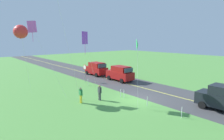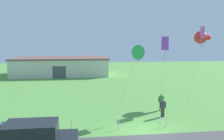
{
  "view_description": "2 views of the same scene",
  "coord_description": "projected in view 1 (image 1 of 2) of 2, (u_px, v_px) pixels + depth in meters",
  "views": [
    {
      "loc": [
        -12.37,
        13.95,
        6.28
      ],
      "look_at": [
        0.7,
        2.84,
        3.35
      ],
      "focal_mm": 29.36,
      "sensor_mm": 36.0,
      "label": 1
    },
    {
      "loc": [
        -4.48,
        -15.67,
        6.42
      ],
      "look_at": [
        -2.05,
        3.98,
        4.08
      ],
      "focal_mm": 37.04,
      "sensor_mm": 36.0,
      "label": 2
    }
  ],
  "objects": [
    {
      "name": "ground_plane",
      "position": [
        137.0,
        100.0,
        19.27
      ],
      "size": [
        120.0,
        120.0,
        0.1
      ],
      "primitive_type": "cube",
      "color": "#549342"
    },
    {
      "name": "fence_post_3",
      "position": [
        124.0,
        94.0,
        19.66
      ],
      "size": [
        0.05,
        0.05,
        0.9
      ],
      "primitive_type": "cylinder",
      "color": "silver",
      "rests_on": "ground"
    },
    {
      "name": "kite_pink_drift",
      "position": [
        20.0,
        32.0,
        18.89
      ],
      "size": [
        2.2,
        1.73,
        7.7
      ],
      "color": "silver",
      "rests_on": "ground"
    },
    {
      "name": "kite_red_low",
      "position": [
        85.0,
        39.0,
        17.47
      ],
      "size": [
        0.73,
        1.74,
        6.97
      ],
      "color": "silver",
      "rests_on": "ground"
    },
    {
      "name": "car_parked_east_near",
      "position": [
        96.0,
        69.0,
        31.82
      ],
      "size": [
        4.4,
        2.12,
        2.24
      ],
      "color": "maroon",
      "rests_on": "ground"
    },
    {
      "name": "car_suv_foreground",
      "position": [
        120.0,
        73.0,
        27.56
      ],
      "size": [
        4.4,
        2.12,
        2.24
      ],
      "color": "maroon",
      "rests_on": "ground"
    },
    {
      "name": "fence_post_2",
      "position": [
        147.0,
        101.0,
        17.28
      ],
      "size": [
        0.05,
        0.05,
        0.9
      ],
      "primitive_type": "cylinder",
      "color": "silver",
      "rests_on": "ground"
    },
    {
      "name": "stop_sign",
      "position": [
        85.0,
        70.0,
        26.73
      ],
      "size": [
        0.76,
        0.08,
        2.56
      ],
      "color": "gray",
      "rests_on": "ground"
    },
    {
      "name": "person_adult_near",
      "position": [
        100.0,
        92.0,
        18.82
      ],
      "size": [
        0.58,
        0.22,
        1.6
      ],
      "rotation": [
        0.0,
        0.0,
        2.43
      ],
      "color": "#3F3F47",
      "rests_on": "ground"
    },
    {
      "name": "kite_green_far",
      "position": [
        137.0,
        45.0,
        17.37
      ],
      "size": [
        2.03,
        1.97,
        6.28
      ],
      "color": "silver",
      "rests_on": "ground"
    },
    {
      "name": "road_centre_stripe",
      "position": [
        159.0,
        92.0,
        21.81
      ],
      "size": [
        120.0,
        0.16,
        0.0
      ],
      "primitive_type": "cube",
      "color": "#E5E04C",
      "rests_on": "asphalt_road"
    },
    {
      "name": "fence_post_1",
      "position": [
        182.0,
        112.0,
        14.66
      ],
      "size": [
        0.05,
        0.05,
        0.9
      ],
      "primitive_type": "cylinder",
      "color": "silver",
      "rests_on": "ground"
    },
    {
      "name": "person_adult_companion",
      "position": [
        81.0,
        95.0,
        17.99
      ],
      "size": [
        0.58,
        0.22,
        1.6
      ],
      "rotation": [
        0.0,
        0.0,
        4.02
      ],
      "color": "yellow",
      "rests_on": "ground"
    },
    {
      "name": "asphalt_road",
      "position": [
        159.0,
        92.0,
        21.81
      ],
      "size": [
        120.0,
        7.0,
        0.0
      ],
      "primitive_type": "cube",
      "color": "#424244",
      "rests_on": "ground"
    },
    {
      "name": "kite_yellow_high",
      "position": [
        32.0,
        28.0,
        19.17
      ],
      "size": [
        2.52,
        2.82,
        8.17
      ],
      "color": "silver",
      "rests_on": "ground"
    },
    {
      "name": "fence_post_5",
      "position": [
        88.0,
        82.0,
        24.93
      ],
      "size": [
        0.05,
        0.05,
        0.9
      ],
      "primitive_type": "cylinder",
      "color": "silver",
      "rests_on": "ground"
    },
    {
      "name": "fence_post_4",
      "position": [
        121.0,
        93.0,
        20.05
      ],
      "size": [
        0.05,
        0.05,
        0.9
      ],
      "primitive_type": "cylinder",
      "color": "silver",
      "rests_on": "ground"
    }
  ]
}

